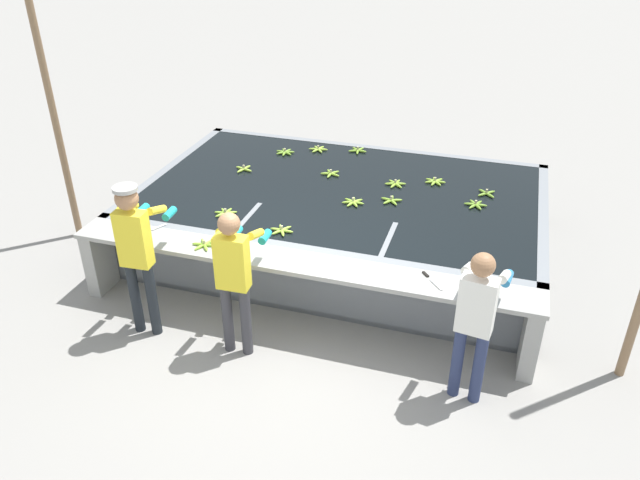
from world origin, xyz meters
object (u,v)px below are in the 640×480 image
banana_bunch_floating_10 (353,202)px  knife_1 (149,231)px  worker_1 (234,271)px  banana_bunch_floating_11 (244,169)px  worker_0 (136,246)px  banana_bunch_floating_3 (486,193)px  banana_bunch_floating_1 (435,181)px  banana_bunch_ledge_0 (204,245)px  banana_bunch_floating_0 (225,213)px  banana_bunch_floating_7 (282,230)px  banana_bunch_floating_12 (331,174)px  banana_bunch_floating_9 (391,200)px  knife_0 (429,278)px  banana_bunch_floating_2 (318,149)px  banana_bunch_floating_4 (358,150)px  support_post_left (56,125)px  worker_2 (476,314)px  banana_bunch_floating_5 (285,152)px  banana_bunch_floating_6 (395,184)px  banana_bunch_floating_8 (476,205)px

banana_bunch_floating_10 → knife_1: (-2.02, -1.39, -0.01)m
worker_1 → banana_bunch_floating_11: 2.77m
worker_0 → banana_bunch_floating_3: bearing=40.1°
banana_bunch_floating_1 → banana_bunch_ledge_0: bearing=-131.7°
banana_bunch_floating_0 → banana_bunch_floating_7: same height
banana_bunch_floating_1 → banana_bunch_floating_12: same height
banana_bunch_floating_9 → banana_bunch_floating_10: bearing=-157.1°
worker_1 → knife_0: 1.93m
banana_bunch_floating_2 → banana_bunch_floating_7: bearing=-82.0°
banana_bunch_floating_4 → banana_bunch_floating_10: 1.71m
worker_0 → banana_bunch_floating_7: size_ratio=6.18×
banana_bunch_floating_7 → knife_1: bearing=-162.5°
banana_bunch_floating_12 → knife_0: 2.72m
banana_bunch_floating_3 → knife_0: (-0.39, -2.15, -0.01)m
banana_bunch_floating_7 → knife_0: banana_bunch_floating_7 is taller
banana_bunch_floating_2 → banana_bunch_floating_7: 2.50m
banana_bunch_floating_10 → support_post_left: 3.90m
support_post_left → banana_bunch_floating_10: bearing=6.9°
worker_2 → banana_bunch_ledge_0: worker_2 is taller
banana_bunch_floating_7 → knife_1: 1.50m
banana_bunch_floating_5 → banana_bunch_floating_6: 1.86m
banana_bunch_floating_6 → banana_bunch_floating_12: (-0.90, 0.06, 0.00)m
banana_bunch_floating_2 → banana_bunch_floating_10: bearing=-58.7°
banana_bunch_floating_8 → banana_bunch_floating_11: bearing=177.0°
worker_1 → banana_bunch_floating_1: bearing=62.4°
banana_bunch_floating_11 → banana_bunch_ledge_0: banana_bunch_ledge_0 is taller
banana_bunch_floating_12 → knife_1: 2.62m
knife_0 → knife_1: size_ratio=0.87×
worker_1 → banana_bunch_floating_0: worker_1 is taller
banana_bunch_floating_4 → banana_bunch_floating_11: same height
worker_1 → banana_bunch_floating_5: 3.40m
worker_2 → banana_bunch_floating_8: (-0.21, 2.39, -0.09)m
knife_0 → worker_2: bearing=-50.7°
banana_bunch_floating_1 → knife_0: (0.28, -2.32, -0.01)m
banana_bunch_floating_8 → banana_bunch_floating_1: bearing=137.0°
banana_bunch_floating_7 → banana_bunch_floating_11: 1.84m
banana_bunch_floating_12 → worker_2: bearing=-51.9°
worker_0 → banana_bunch_floating_5: 3.35m
worker_0 → worker_2: (3.40, 0.02, -0.12)m
worker_1 → support_post_left: bearing=153.2°
banana_bunch_floating_4 → knife_0: banana_bunch_floating_4 is taller
worker_2 → banana_bunch_ledge_0: bearing=169.9°
banana_bunch_floating_4 → banana_bunch_floating_11: bearing=-139.5°
banana_bunch_floating_3 → banana_bunch_floating_9: same height
banana_bunch_floating_4 → banana_bunch_floating_7: (-0.22, -2.61, -0.00)m
banana_bunch_floating_4 → knife_1: 3.48m
knife_0 → worker_0: bearing=-167.8°
banana_bunch_floating_0 → banana_bunch_floating_4: size_ratio=1.02×
worker_0 → knife_0: worker_0 is taller
banana_bunch_floating_7 → knife_0: size_ratio=0.99×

